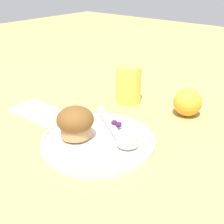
{
  "coord_description": "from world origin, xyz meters",
  "views": [
    {
      "loc": [
        0.38,
        -0.44,
        0.33
      ],
      "look_at": [
        -0.01,
        0.02,
        0.06
      ],
      "focal_mm": 50.0,
      "sensor_mm": 36.0,
      "label": 1
    }
  ],
  "objects": [
    {
      "name": "cream_ramekin",
      "position": [
        0.06,
        -0.01,
        0.03
      ],
      "size": [
        0.05,
        0.05,
        0.02
      ],
      "color": "silver",
      "rests_on": "plate"
    },
    {
      "name": "muffin",
      "position": [
        -0.04,
        -0.05,
        0.05
      ],
      "size": [
        0.08,
        0.08,
        0.06
      ],
      "color": "tan",
      "rests_on": "plate"
    },
    {
      "name": "orange_fruit",
      "position": [
        0.07,
        0.22,
        0.03
      ],
      "size": [
        0.07,
        0.07,
        0.07
      ],
      "color": "#F4A82D",
      "rests_on": "ground_plane"
    },
    {
      "name": "plate",
      "position": [
        -0.0,
        -0.03,
        0.01
      ],
      "size": [
        0.23,
        0.23,
        0.02
      ],
      "color": "silver",
      "rests_on": "ground_plane"
    },
    {
      "name": "ground_plane",
      "position": [
        0.0,
        0.0,
        0.0
      ],
      "size": [
        3.0,
        3.0,
        0.0
      ],
      "primitive_type": "plane",
      "color": "tan"
    },
    {
      "name": "folded_napkin",
      "position": [
        -0.22,
        -0.01,
        0.0
      ],
      "size": [
        0.15,
        0.08,
        0.01
      ],
      "color": "white",
      "rests_on": "ground_plane"
    },
    {
      "name": "berry_pair",
      "position": [
        -0.0,
        0.03,
        0.03
      ],
      "size": [
        0.03,
        0.01,
        0.01
      ],
      "color": "#4C194C",
      "rests_on": "plate"
    },
    {
      "name": "butter_knife",
      "position": [
        -0.01,
        0.03,
        0.02
      ],
      "size": [
        0.17,
        0.12,
        0.0
      ],
      "rotation": [
        0.0,
        0.0,
        -0.58
      ],
      "color": "silver",
      "rests_on": "plate"
    },
    {
      "name": "juice_glass",
      "position": [
        -0.09,
        0.19,
        0.05
      ],
      "size": [
        0.07,
        0.07,
        0.1
      ],
      "color": "#EAD14C",
      "rests_on": "ground_plane"
    }
  ]
}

